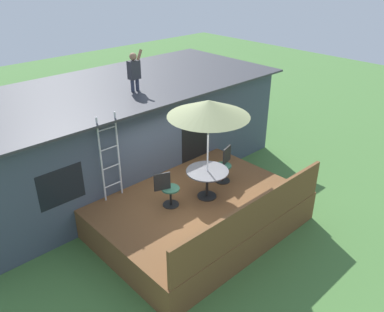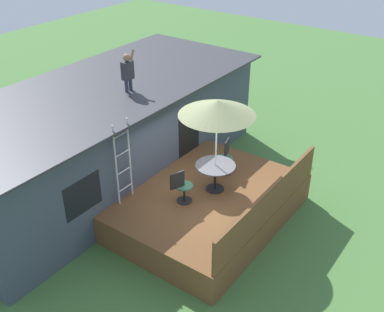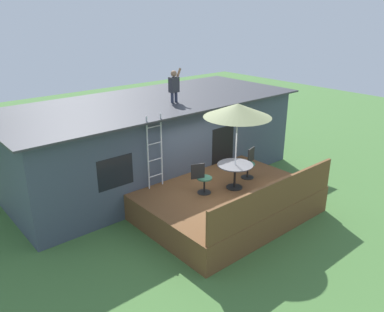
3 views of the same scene
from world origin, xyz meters
The scene contains 10 objects.
ground_plane centered at (0.00, 0.00, 0.00)m, with size 40.00×40.00×0.00m, color #477538.
house centered at (0.00, 3.60, 1.43)m, with size 10.50×4.50×2.84m.
deck centered at (0.00, 0.00, 0.40)m, with size 4.93×3.80×0.80m, color brown.
deck_railing centered at (0.00, -1.85, 1.25)m, with size 4.83×0.08×0.90m, color brown.
patio_table centered at (0.28, -0.12, 1.39)m, with size 1.04×1.04×0.74m.
patio_umbrella centered at (0.28, -0.12, 3.15)m, with size 1.90×1.90×2.54m.
step_ladder centered at (-1.42, 1.47, 1.90)m, with size 0.52×0.04×2.20m.
person_figure centered at (0.38, 2.83, 3.45)m, with size 0.47×0.20×1.11m.
patio_chair_left centered at (-0.68, 0.24, 1.26)m, with size 0.60×0.44×0.92m.
patio_chair_right centered at (1.20, 0.15, 1.26)m, with size 0.61×0.44×0.92m.
Camera 1 is at (-5.66, -5.94, 6.21)m, focal length 36.71 mm.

